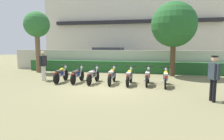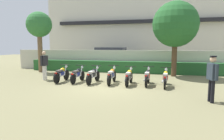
{
  "view_description": "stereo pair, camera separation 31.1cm",
  "coord_description": "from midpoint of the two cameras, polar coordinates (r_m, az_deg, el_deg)",
  "views": [
    {
      "loc": [
        2.37,
        -9.51,
        2.11
      ],
      "look_at": [
        0.0,
        1.5,
        0.72
      ],
      "focal_mm": 32.55,
      "sensor_mm": 36.0,
      "label": 1
    },
    {
      "loc": [
        2.68,
        -9.44,
        2.11
      ],
      "look_at": [
        0.0,
        1.5,
        0.72
      ],
      "focal_mm": 32.55,
      "sensor_mm": 36.0,
      "label": 2
    }
  ],
  "objects": [
    {
      "name": "building",
      "position": [
        25.02,
        8.09,
        11.92
      ],
      "size": [
        20.51,
        6.5,
        8.54
      ],
      "color": "beige",
      "rests_on": "ground"
    },
    {
      "name": "ground",
      "position": [
        10.03,
        -1.16,
        -5.11
      ],
      "size": [
        60.0,
        60.0,
        0.0
      ],
      "primitive_type": "plane",
      "color": "olive"
    },
    {
      "name": "motorcycle_in_row_6",
      "position": [
        10.72,
        15.58,
        -2.17
      ],
      "size": [
        0.6,
        1.89,
        0.95
      ],
      "rotation": [
        0.0,
        0.0,
        1.52
      ],
      "color": "black",
      "rests_on": "ground"
    },
    {
      "name": "motorcycle_in_row_3",
      "position": [
        11.11,
        0.72,
        -1.55
      ],
      "size": [
        0.6,
        1.96,
        0.96
      ],
      "rotation": [
        0.0,
        0.0,
        1.6
      ],
      "color": "black",
      "rests_on": "ground"
    },
    {
      "name": "tree_far_side",
      "position": [
        14.36,
        17.99,
        12.04
      ],
      "size": [
        3.01,
        3.01,
        4.97
      ],
      "color": "#4C3823",
      "rests_on": "ground"
    },
    {
      "name": "parked_car",
      "position": [
        19.48,
        0.53,
        3.58
      ],
      "size": [
        4.59,
        2.26,
        1.89
      ],
      "rotation": [
        0.0,
        0.0,
        -0.05
      ],
      "color": "navy",
      "rests_on": "ground"
    },
    {
      "name": "tree_near_inspector",
      "position": [
        16.77,
        -19.27,
        11.61
      ],
      "size": [
        1.93,
        1.93,
        4.64
      ],
      "color": "brown",
      "rests_on": "ground"
    },
    {
      "name": "hedge_row",
      "position": [
        15.63,
        4.38,
        0.86
      ],
      "size": [
        15.59,
        0.7,
        0.87
      ],
      "primitive_type": "cube",
      "color": "#235628",
      "rests_on": "ground"
    },
    {
      "name": "motorcycle_in_row_5",
      "position": [
        10.9,
        10.73,
        -1.84
      ],
      "size": [
        0.6,
        1.83,
        0.96
      ],
      "rotation": [
        0.0,
        0.0,
        1.54
      ],
      "color": "black",
      "rests_on": "ground"
    },
    {
      "name": "motorcycle_in_row_0",
      "position": [
        12.0,
        -13.26,
        -1.1
      ],
      "size": [
        0.6,
        1.84,
        0.96
      ],
      "rotation": [
        0.0,
        0.0,
        1.59
      ],
      "color": "black",
      "rests_on": "ground"
    },
    {
      "name": "officer_0",
      "position": [
        8.33,
        27.3,
        -1.23
      ],
      "size": [
        0.31,
        0.67,
        1.72
      ],
      "rotation": [
        0.0,
        0.0,
        3.34
      ],
      "color": "black",
      "rests_on": "ground"
    },
    {
      "name": "inspector_person",
      "position": [
        12.87,
        -17.82,
        1.94
      ],
      "size": [
        0.23,
        0.7,
        1.74
      ],
      "color": "silver",
      "rests_on": "ground"
    },
    {
      "name": "motorcycle_in_row_1",
      "position": [
        11.69,
        -8.87,
        -1.27
      ],
      "size": [
        0.6,
        1.79,
        0.94
      ],
      "rotation": [
        0.0,
        0.0,
        1.55
      ],
      "color": "black",
      "rests_on": "ground"
    },
    {
      "name": "motorcycle_in_row_2",
      "position": [
        11.3,
        -4.53,
        -1.46
      ],
      "size": [
        0.6,
        1.86,
        0.95
      ],
      "rotation": [
        0.0,
        0.0,
        1.53
      ],
      "color": "black",
      "rests_on": "ground"
    },
    {
      "name": "motorcycle_in_row_4",
      "position": [
        10.82,
        5.63,
        -1.85
      ],
      "size": [
        0.6,
        1.82,
        0.95
      ],
      "rotation": [
        0.0,
        0.0,
        1.55
      ],
      "color": "black",
      "rests_on": "ground"
    },
    {
      "name": "compound_wall",
      "position": [
        16.28,
        4.79,
        2.56
      ],
      "size": [
        19.48,
        0.3,
        1.69
      ],
      "primitive_type": "cube",
      "color": "#BCB7A8",
      "rests_on": "ground"
    }
  ]
}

